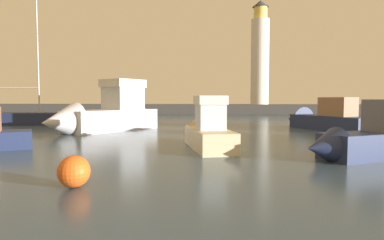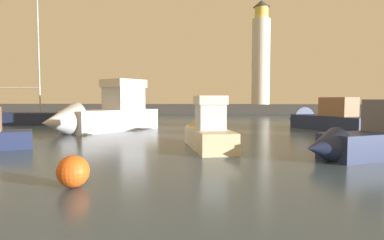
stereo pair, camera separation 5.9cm
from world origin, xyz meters
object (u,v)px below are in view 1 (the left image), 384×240
at_px(motorboat_2, 102,114).
at_px(motorboat_3, 368,139).
at_px(motorboat_4, 320,119).
at_px(mooring_buoy, 74,171).
at_px(lighthouse, 260,56).
at_px(sailboat_moored, 31,118).
at_px(motorboat_1, 206,131).

bearing_deg(motorboat_2, motorboat_3, -33.60).
bearing_deg(motorboat_4, motorboat_3, -98.37).
relative_size(motorboat_3, motorboat_4, 0.71).
height_order(motorboat_3, mooring_buoy, motorboat_3).
distance_m(lighthouse, motorboat_2, 35.73).
distance_m(motorboat_2, sailboat_moored, 10.50).
xyz_separation_m(sailboat_moored, mooring_buoy, (13.84, -20.57, -0.19)).
height_order(lighthouse, sailboat_moored, lighthouse).
height_order(motorboat_2, motorboat_3, motorboat_2).
bearing_deg(motorboat_1, motorboat_2, 138.59).
bearing_deg(motorboat_4, mooring_buoy, -122.40).
bearing_deg(sailboat_moored, lighthouse, 47.29).
relative_size(motorboat_2, motorboat_3, 1.52).
bearing_deg(motorboat_3, sailboat_moored, 147.09).
xyz_separation_m(motorboat_3, motorboat_4, (1.94, 13.16, -0.01)).
xyz_separation_m(motorboat_3, sailboat_moored, (-23.61, 15.28, -0.16)).
bearing_deg(motorboat_2, motorboat_4, 11.54).
xyz_separation_m(lighthouse, motorboat_2, (-14.96, -31.37, -8.25)).
bearing_deg(motorboat_2, motorboat_1, -41.41).
xyz_separation_m(lighthouse, motorboat_1, (-6.91, -38.48, -8.74)).
bearing_deg(sailboat_moored, mooring_buoy, -56.07).
height_order(motorboat_1, motorboat_4, motorboat_1).
bearing_deg(motorboat_4, motorboat_2, -168.46).
relative_size(lighthouse, mooring_buoy, 19.51).
height_order(motorboat_2, mooring_buoy, motorboat_2).
bearing_deg(mooring_buoy, lighthouse, 77.80).
relative_size(motorboat_1, motorboat_4, 0.74).
xyz_separation_m(lighthouse, motorboat_4, (1.67, -27.98, -8.73)).
distance_m(motorboat_2, motorboat_3, 17.65).
bearing_deg(mooring_buoy, motorboat_1, 68.50).
height_order(lighthouse, motorboat_4, lighthouse).
bearing_deg(lighthouse, motorboat_3, -90.37).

